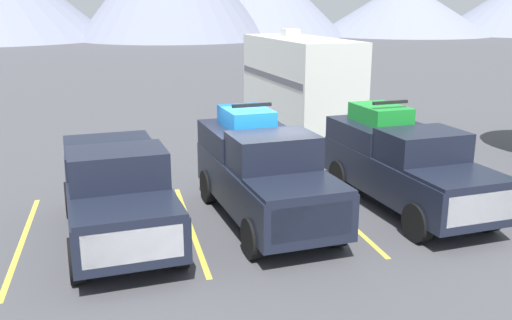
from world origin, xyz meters
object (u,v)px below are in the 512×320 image
at_px(pickup_truck_a, 117,190).
at_px(pickup_truck_c, 404,162).
at_px(pickup_truck_b, 262,170).
at_px(camper_trailer_a, 299,80).

relative_size(pickup_truck_a, pickup_truck_c, 0.98).
xyz_separation_m(pickup_truck_a, pickup_truck_b, (3.34, 0.31, 0.12)).
height_order(pickup_truck_a, pickup_truck_c, pickup_truck_c).
bearing_deg(camper_trailer_a, pickup_truck_b, -113.23).
height_order(pickup_truck_a, pickup_truck_b, pickup_truck_b).
bearing_deg(pickup_truck_c, camper_trailer_a, 89.13).
distance_m(pickup_truck_b, pickup_truck_c, 3.65).
height_order(pickup_truck_a, camper_trailer_a, camper_trailer_a).
relative_size(pickup_truck_a, camper_trailer_a, 0.67).
bearing_deg(pickup_truck_a, pickup_truck_c, 2.52).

